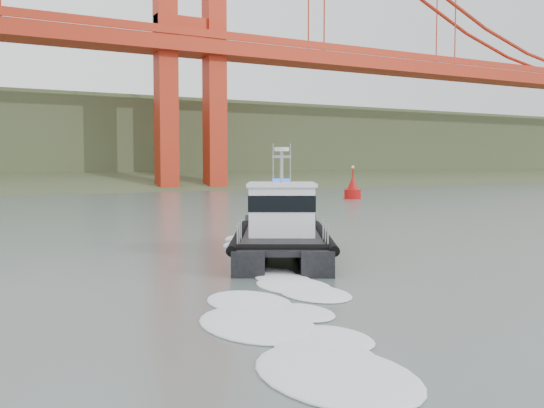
# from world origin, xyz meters

# --- Properties ---
(ground) EXTENTS (400.00, 400.00, 0.00)m
(ground) POSITION_xyz_m (0.00, 0.00, 0.00)
(ground) COLOR #485652
(ground) RESTS_ON ground
(headlands) EXTENTS (500.00, 105.36, 27.12)m
(headlands) POSITION_xyz_m (0.00, 125.50, 7.05)
(headlands) COLOR #3A4929
(headlands) RESTS_ON ground
(patrol_boat) EXTENTS (8.37, 10.98, 5.07)m
(patrol_boat) POSITION_xyz_m (1.14, 9.24, 1.27)
(patrol_boat) COLOR black
(patrol_boat) RESTS_ON ground
(nav_buoy) EXTENTS (1.98, 1.98, 4.12)m
(nav_buoy) POSITION_xyz_m (30.03, 43.47, 1.08)
(nav_buoy) COLOR #B50D0C
(nav_buoy) RESTS_ON ground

